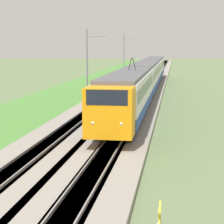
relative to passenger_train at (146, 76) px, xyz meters
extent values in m
cube|color=gray|center=(1.17, 3.97, -2.31)|extent=(240.00, 4.40, 0.30)
cube|color=gray|center=(1.17, 0.00, -2.31)|extent=(240.00, 4.40, 0.30)
cube|color=#4C4238|center=(1.17, 3.97, -2.31)|extent=(240.00, 1.57, 0.30)
cube|color=gray|center=(1.17, 4.50, -2.09)|extent=(240.00, 0.07, 0.15)
cube|color=gray|center=(1.17, 3.44, -2.09)|extent=(240.00, 0.07, 0.15)
cube|color=#4C4238|center=(1.17, 0.00, -2.31)|extent=(240.00, 1.57, 0.30)
cube|color=gray|center=(1.17, 0.53, -2.09)|extent=(240.00, 0.07, 0.15)
cube|color=gray|center=(1.17, -0.53, -2.09)|extent=(240.00, 0.07, 0.15)
cube|color=#4C8438|center=(1.17, 9.26, -2.40)|extent=(240.00, 10.29, 0.12)
cube|color=orange|center=(-30.48, 0.00, -0.02)|extent=(2.11, 2.81, 2.89)
cube|color=black|center=(-30.80, 0.00, 0.95)|extent=(1.52, 2.34, 0.87)
sphere|color=#F2EAC6|center=(-31.48, 0.81, -0.50)|extent=(0.20, 0.20, 0.20)
sphere|color=#F2EAC6|center=(-31.48, -0.81, -0.50)|extent=(0.20, 0.20, 0.20)
cube|color=navy|center=(-20.25, 0.00, -1.06)|extent=(18.35, 2.93, 0.81)
cube|color=silver|center=(-20.25, 0.00, 0.39)|extent=(18.35, 2.93, 2.08)
cube|color=black|center=(-20.25, 0.00, 0.55)|extent=(16.88, 2.95, 0.87)
cube|color=#515156|center=(-20.25, 0.00, 1.55)|extent=(18.35, 2.69, 0.25)
cube|color=black|center=(-20.25, 0.00, -1.74)|extent=(17.43, 2.49, 0.55)
cylinder|color=black|center=(-27.63, 0.53, -1.58)|extent=(0.86, 0.12, 0.86)
cylinder|color=black|center=(-27.63, -0.53, -1.58)|extent=(0.86, 0.12, 0.86)
cube|color=navy|center=(-0.25, 0.00, -1.06)|extent=(20.45, 2.93, 0.81)
cube|color=silver|center=(-0.25, 0.00, 0.39)|extent=(20.45, 2.93, 2.08)
cube|color=black|center=(-0.25, 0.00, 0.55)|extent=(18.82, 2.95, 0.87)
cube|color=#515156|center=(-0.25, 0.00, 1.55)|extent=(20.45, 2.69, 0.25)
cube|color=black|center=(-0.25, 0.00, -1.74)|extent=(19.43, 2.49, 0.55)
cube|color=navy|center=(20.80, 0.00, -1.06)|extent=(20.45, 2.93, 0.81)
cube|color=silver|center=(20.80, 0.00, 0.39)|extent=(20.45, 2.93, 2.08)
cube|color=black|center=(20.80, 0.00, 0.55)|extent=(18.82, 2.95, 0.87)
cube|color=#515156|center=(20.80, 0.00, 1.55)|extent=(20.45, 2.69, 0.25)
cube|color=black|center=(20.80, 0.00, -1.74)|extent=(19.43, 2.49, 0.55)
cylinder|color=black|center=(-17.50, 0.17, 2.23)|extent=(0.06, 0.33, 1.08)
cylinder|color=black|center=(-17.50, -0.18, 2.23)|extent=(0.06, 0.33, 1.08)
cube|color=black|center=(-27.63, 0.00, -2.46)|extent=(0.10, 0.10, 0.00)
cube|color=yellow|center=(-47.71, -3.52, 0.75)|extent=(0.49, 0.03, 0.49)
cube|color=yellow|center=(-47.71, -3.52, 0.75)|extent=(0.49, 0.03, 0.49)
cylinder|color=slate|center=(-2.48, 7.06, 1.66)|extent=(0.22, 0.22, 8.25)
cylinder|color=slate|center=(-2.48, 5.86, 4.88)|extent=(0.08, 2.40, 0.08)
cylinder|color=#B2ADA8|center=(-2.48, 4.66, 4.68)|extent=(0.10, 0.10, 0.30)
cylinder|color=slate|center=(35.91, 7.06, 1.86)|extent=(0.22, 0.22, 8.65)
cylinder|color=slate|center=(35.91, 5.86, 5.29)|extent=(0.08, 2.40, 0.08)
cylinder|color=#B2ADA8|center=(35.91, 4.66, 5.09)|extent=(0.10, 0.10, 0.30)
camera|label=1|loc=(-55.24, -3.75, 3.82)|focal=70.00mm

